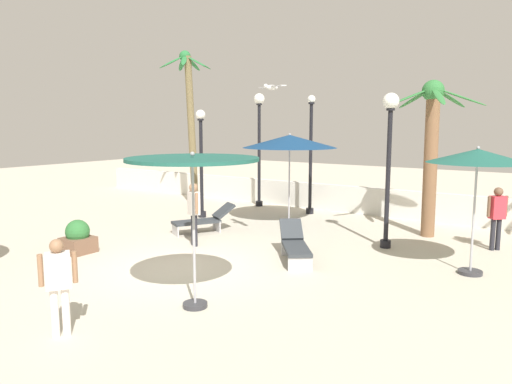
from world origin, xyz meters
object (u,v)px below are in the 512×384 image
at_px(guest_0, 58,279).
at_px(lamp_post_0, 389,146).
at_px(guest_2, 497,212).
at_px(guest_1, 194,208).
at_px(patio_umbrella_3, 290,142).
at_px(patio_umbrella_0, 478,158).
at_px(lounge_chair_0, 204,220).
at_px(lounge_chair_1, 295,244).
at_px(lamp_post_1, 201,155).
at_px(lamp_post_2, 311,153).
at_px(patio_umbrella_2, 193,168).
at_px(palm_tree_2, 431,141).
at_px(lamp_post_3, 259,133).
at_px(seagull_0, 271,87).
at_px(planter, 78,238).
at_px(palm_tree_0, 190,112).

bearing_deg(guest_0, lamp_post_0, 74.38).
bearing_deg(guest_2, guest_1, -148.78).
bearing_deg(guest_0, patio_umbrella_3, 98.25).
bearing_deg(patio_umbrella_0, guest_1, -166.71).
relative_size(lounge_chair_0, lounge_chair_1, 1.05).
xyz_separation_m(patio_umbrella_0, lounge_chair_0, (-7.41, -0.23, -2.13)).
relative_size(lamp_post_1, guest_0, 2.42).
xyz_separation_m(patio_umbrella_0, lamp_post_2, (-6.26, 4.31, -0.31)).
distance_m(patio_umbrella_2, lamp_post_1, 8.39).
relative_size(palm_tree_2, guest_2, 2.72).
bearing_deg(lamp_post_0, lamp_post_3, 151.62).
xyz_separation_m(seagull_0, planter, (-3.99, -2.81, -3.75)).
height_order(lounge_chair_1, seagull_0, seagull_0).
relative_size(lounge_chair_1, guest_1, 1.08).
height_order(palm_tree_0, lamp_post_3, palm_tree_0).
height_order(lounge_chair_1, guest_0, guest_0).
bearing_deg(guest_0, patio_umbrella_0, 56.54).
relative_size(patio_umbrella_2, guest_1, 1.64).
xyz_separation_m(lamp_post_2, guest_2, (6.37, -1.80, -1.23)).
bearing_deg(palm_tree_0, guest_0, -57.40).
relative_size(patio_umbrella_0, guest_0, 1.81).
bearing_deg(guest_2, palm_tree_2, 162.17).
xyz_separation_m(patio_umbrella_3, lounge_chair_1, (2.17, -3.38, -2.29)).
bearing_deg(patio_umbrella_0, guest_0, -123.46).
xyz_separation_m(lounge_chair_0, seagull_0, (2.85, -0.73, 3.73)).
xyz_separation_m(patio_umbrella_2, palm_tree_2, (1.89, 7.95, 0.27)).
bearing_deg(guest_2, lamp_post_1, -174.22).
bearing_deg(guest_0, lounge_chair_1, 81.44).
relative_size(guest_2, seagull_0, 1.51).
bearing_deg(patio_umbrella_2, guest_2, 62.80).
relative_size(palm_tree_0, lamp_post_1, 1.63).
relative_size(patio_umbrella_3, lounge_chair_0, 1.56).
xyz_separation_m(palm_tree_2, lamp_post_3, (-6.92, 1.48, 0.13)).
relative_size(patio_umbrella_3, guest_1, 1.76).
relative_size(palm_tree_0, guest_1, 3.57).
bearing_deg(planter, lamp_post_1, 95.41).
xyz_separation_m(lounge_chair_0, guest_0, (2.86, -6.67, 0.52)).
height_order(patio_umbrella_3, lounge_chair_1, patio_umbrella_3).
bearing_deg(lamp_post_1, guest_1, -52.02).
relative_size(patio_umbrella_0, palm_tree_2, 0.62).
xyz_separation_m(lamp_post_3, planter, (0.14, -8.37, -2.52)).
relative_size(lounge_chair_0, guest_1, 1.13).
relative_size(lamp_post_0, guest_2, 2.45).
relative_size(guest_0, guest_1, 0.91).
height_order(palm_tree_0, lamp_post_1, palm_tree_0).
bearing_deg(lamp_post_0, lamp_post_1, 176.35).
height_order(patio_umbrella_2, palm_tree_0, palm_tree_0).
bearing_deg(patio_umbrella_0, planter, -156.21).
relative_size(lamp_post_1, guest_1, 2.20).
bearing_deg(planter, guest_2, 35.94).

